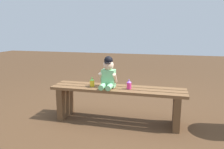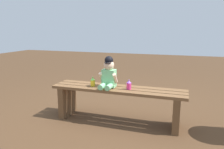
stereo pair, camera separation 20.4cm
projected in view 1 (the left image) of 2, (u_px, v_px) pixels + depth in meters
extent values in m
plane|color=#4C331E|center=(117.00, 121.00, 2.89)|extent=(16.00, 16.00, 0.00)
cube|color=brown|center=(115.00, 92.00, 2.68)|extent=(1.73, 0.11, 0.04)
cube|color=brown|center=(118.00, 89.00, 2.80)|extent=(1.73, 0.11, 0.04)
cube|color=brown|center=(120.00, 86.00, 2.92)|extent=(1.73, 0.11, 0.04)
cube|color=brown|center=(66.00, 101.00, 3.03)|extent=(0.08, 0.37, 0.42)
cube|color=brown|center=(176.00, 111.00, 2.67)|extent=(0.08, 0.37, 0.42)
cube|color=#7FCC8C|center=(109.00, 78.00, 2.81)|extent=(0.17, 0.12, 0.23)
sphere|color=beige|center=(108.00, 65.00, 2.78)|extent=(0.14, 0.14, 0.14)
cylinder|color=black|center=(108.00, 63.00, 2.73)|extent=(0.09, 0.09, 0.01)
sphere|color=black|center=(108.00, 60.00, 2.77)|extent=(0.11, 0.11, 0.11)
cylinder|color=#85D693|center=(103.00, 86.00, 2.73)|extent=(0.07, 0.16, 0.07)
cylinder|color=#85D693|center=(109.00, 87.00, 2.71)|extent=(0.07, 0.16, 0.07)
cylinder|color=beige|center=(101.00, 77.00, 2.80)|extent=(0.04, 0.12, 0.14)
cylinder|color=beige|center=(115.00, 78.00, 2.76)|extent=(0.04, 0.12, 0.14)
cylinder|color=yellow|center=(92.00, 83.00, 2.85)|extent=(0.06, 0.06, 0.08)
cone|color=#66CC4C|center=(92.00, 79.00, 2.84)|extent=(0.06, 0.06, 0.03)
cylinder|color=#66CC4C|center=(92.00, 78.00, 2.83)|extent=(0.01, 0.01, 0.02)
cylinder|color=#E5337F|center=(129.00, 86.00, 2.73)|extent=(0.06, 0.06, 0.08)
cone|color=#8C4CCC|center=(129.00, 81.00, 2.72)|extent=(0.06, 0.06, 0.03)
cylinder|color=#8C4CCC|center=(129.00, 80.00, 2.71)|extent=(0.01, 0.01, 0.02)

